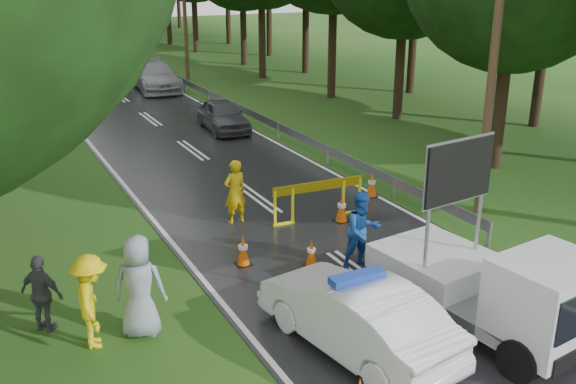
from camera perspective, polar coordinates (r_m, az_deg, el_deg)
ground at (r=14.86m, az=6.86°, el=-7.57°), size 160.00×160.00×0.00m
road at (r=42.14m, az=-16.56°, el=9.48°), size 7.00×140.00×0.02m
guardrail at (r=42.56m, az=-11.59°, el=10.71°), size 0.12×60.06×0.70m
utility_pole_near at (r=18.21m, az=18.04°, el=13.32°), size 1.40×0.24×10.00m
police_sedan at (r=11.95m, az=6.03°, el=-10.87°), size 2.19×4.45×1.54m
work_truck at (r=12.89m, az=18.01°, el=-8.06°), size 2.51×4.70×3.59m
barrier at (r=17.72m, az=2.73°, el=0.10°), size 2.73×0.19×1.13m
officer at (r=17.51m, az=-4.73°, el=-0.01°), size 0.71×0.52×1.81m
civilian at (r=14.95m, az=6.64°, el=-3.43°), size 0.94×0.75×1.87m
bystander_left at (r=12.45m, az=-17.06°, el=-9.27°), size 0.83×1.26×1.82m
bystander_mid at (r=13.29m, az=-21.02°, el=-8.45°), size 0.92×0.93×1.58m
bystander_right at (r=12.52m, az=-13.07°, el=-8.18°), size 1.18×1.03×2.03m
queue_car_first at (r=27.91m, az=-5.82°, el=6.81°), size 1.85×4.00×1.33m
queue_car_second at (r=37.87m, az=-11.73°, el=10.04°), size 2.62×5.63×1.59m
queue_car_third at (r=43.32m, az=-15.78°, el=10.87°), size 3.04×5.95×1.61m
queue_car_fourth at (r=51.15m, az=-15.71°, el=12.01°), size 1.90×4.58×1.47m
cone_center at (r=15.15m, az=2.09°, el=-5.46°), size 0.33×0.33×0.69m
cone_far at (r=17.77m, az=4.79°, el=-1.48°), size 0.38×0.38×0.80m
cone_left_mid at (r=15.22m, az=-4.01°, el=-5.21°), size 0.37×0.37×0.78m
cone_right at (r=19.82m, az=7.45°, el=0.63°), size 0.37×0.37×0.79m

